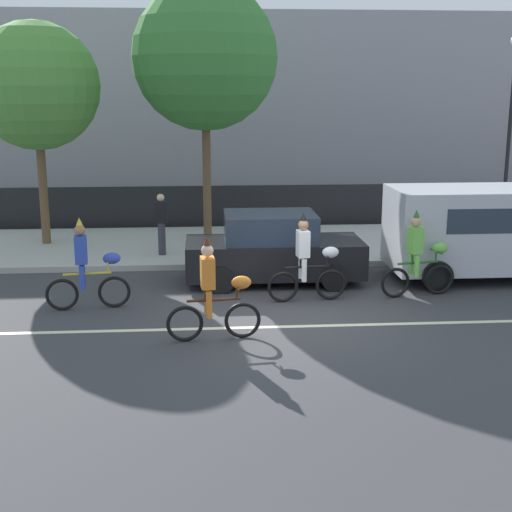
{
  "coord_description": "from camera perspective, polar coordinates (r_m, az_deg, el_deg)",
  "views": [
    {
      "loc": [
        -1.6,
        -13.36,
        4.44
      ],
      "look_at": [
        -0.51,
        1.2,
        1.0
      ],
      "focal_mm": 50.0,
      "sensor_mm": 36.0,
      "label": 1
    }
  ],
  "objects": [
    {
      "name": "pedestrian_onlooker",
      "position": [
        18.86,
        -7.58,
        2.67
      ],
      "size": [
        0.32,
        0.2,
        1.62
      ],
      "color": "#33333D",
      "rests_on": "sidewalk_curb"
    },
    {
      "name": "parade_cyclist_cobalt",
      "position": [
        14.94,
        -13.31,
        -1.05
      ],
      "size": [
        1.72,
        0.51,
        1.92
      ],
      "color": "black",
      "rests_on": "ground"
    },
    {
      "name": "building_backdrop",
      "position": [
        31.37,
        -5.37,
        11.75
      ],
      "size": [
        28.0,
        8.0,
        7.28
      ],
      "primitive_type": "cube",
      "color": "#99939E",
      "rests_on": "ground"
    },
    {
      "name": "street_lamp_post",
      "position": [
        23.54,
        19.78,
        11.4
      ],
      "size": [
        0.36,
        0.36,
        5.86
      ],
      "color": "black",
      "rests_on": "sidewalk_curb"
    },
    {
      "name": "road_centre_line",
      "position": [
        13.7,
        2.66,
        -5.66
      ],
      "size": [
        36.0,
        0.14,
        0.01
      ],
      "primitive_type": "cube",
      "color": "beige",
      "rests_on": "ground"
    },
    {
      "name": "parked_van_silver",
      "position": [
        17.79,
        18.88,
        2.31
      ],
      "size": [
        5.0,
        2.22,
        2.18
      ],
      "color": "silver",
      "rests_on": "ground"
    },
    {
      "name": "ground_plane",
      "position": [
        14.17,
        2.42,
        -5.02
      ],
      "size": [
        80.0,
        80.0,
        0.0
      ],
      "primitive_type": "plane",
      "color": "#38383A"
    },
    {
      "name": "street_tree_far_corner",
      "position": [
        20.66,
        -4.11,
        15.59
      ],
      "size": [
        4.09,
        4.09,
        7.2
      ],
      "color": "brown",
      "rests_on": "sidewalk_curb"
    },
    {
      "name": "parade_cyclist_orange",
      "position": [
        12.77,
        -3.35,
        -3.13
      ],
      "size": [
        1.72,
        0.5,
        1.92
      ],
      "color": "black",
      "rests_on": "ground"
    },
    {
      "name": "parade_cyclist_zebra",
      "position": [
        15.13,
        4.18,
        -0.54
      ],
      "size": [
        1.72,
        0.5,
        1.92
      ],
      "color": "black",
      "rests_on": "ground"
    },
    {
      "name": "fence_line",
      "position": [
        23.12,
        -0.27,
        3.95
      ],
      "size": [
        40.0,
        0.08,
        1.4
      ],
      "primitive_type": "cube",
      "color": "black",
      "rests_on": "ground"
    },
    {
      "name": "parade_cyclist_lime",
      "position": [
        15.86,
        12.91,
        -0.2
      ],
      "size": [
        1.7,
        0.54,
        1.92
      ],
      "color": "black",
      "rests_on": "ground"
    },
    {
      "name": "parked_car_black",
      "position": [
        16.6,
        1.37,
        0.52
      ],
      "size": [
        4.1,
        1.92,
        1.64
      ],
      "color": "black",
      "rests_on": "ground"
    },
    {
      "name": "street_tree_near_lamp",
      "position": [
        20.69,
        -17.18,
        12.84
      ],
      "size": [
        3.46,
        3.46,
        6.09
      ],
      "color": "brown",
      "rests_on": "sidewalk_curb"
    },
    {
      "name": "sidewalk_curb",
      "position": [
        20.39,
        0.3,
        0.9
      ],
      "size": [
        60.0,
        5.0,
        0.15
      ],
      "primitive_type": "cube",
      "color": "#ADAAA3",
      "rests_on": "ground"
    }
  ]
}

